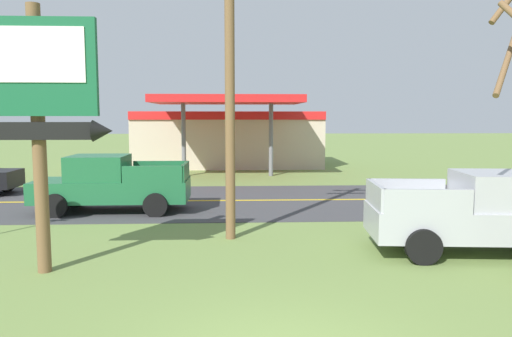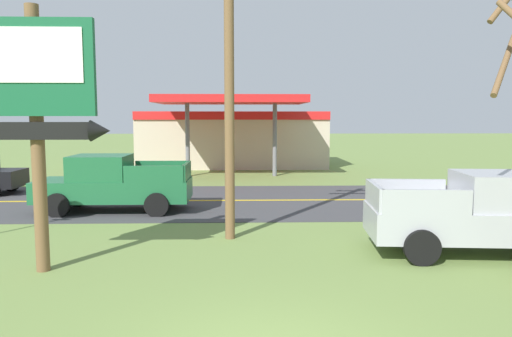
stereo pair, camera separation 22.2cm
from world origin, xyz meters
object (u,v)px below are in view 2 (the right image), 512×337
object	(u,v)px
pickup_green_on_road	(112,184)
motel_sign	(36,96)
gas_station	(233,137)
utility_pole	(229,63)
pickup_silver_parked_on_lawn	(483,214)

from	to	relation	value
pickup_green_on_road	motel_sign	bearing A→B (deg)	-87.56
motel_sign	gas_station	world-z (taller)	motel_sign
utility_pole	pickup_silver_parked_on_lawn	bearing A→B (deg)	-15.67
gas_station	pickup_green_on_road	xyz separation A→B (m)	(-3.92, -15.74, -0.98)
pickup_silver_parked_on_lawn	utility_pole	bearing A→B (deg)	164.33
motel_sign	utility_pole	size ratio (longest dim) A/B	0.63
utility_pole	pickup_silver_parked_on_lawn	world-z (taller)	utility_pole
motel_sign	pickup_green_on_road	bearing A→B (deg)	92.44
gas_station	pickup_silver_parked_on_lawn	size ratio (longest dim) A/B	2.24
pickup_silver_parked_on_lawn	gas_station	bearing A→B (deg)	106.38
gas_station	motel_sign	bearing A→B (deg)	-99.17
motel_sign	pickup_silver_parked_on_lawn	bearing A→B (deg)	6.44
pickup_silver_parked_on_lawn	pickup_green_on_road	xyz separation A→B (m)	(-10.21, 5.64, 0.00)
utility_pole	pickup_silver_parked_on_lawn	size ratio (longest dim) A/B	1.64
motel_sign	pickup_silver_parked_on_lawn	distance (m)	10.35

